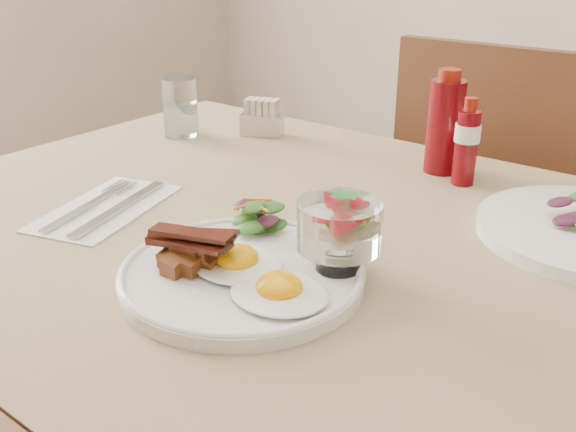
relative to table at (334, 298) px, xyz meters
The scene contains 12 objects.
table is the anchor object (origin of this frame).
chair_far 0.68m from the table, 90.00° to the left, with size 0.42×0.42×0.93m.
main_plate 0.19m from the table, 99.01° to the right, with size 0.28×0.28×0.02m, color white.
fried_eggs 0.20m from the table, 86.98° to the right, with size 0.21×0.15×0.03m.
bacon_potato_pile 0.24m from the table, 109.94° to the right, with size 0.11×0.07×0.05m.
side_salad 0.16m from the table, 138.92° to the right, with size 0.07×0.07×0.04m.
fruit_cup 0.19m from the table, 55.23° to the right, with size 0.09×0.09×0.10m.
ketchup_bottle 0.37m from the table, 91.30° to the left, with size 0.07×0.07×0.17m.
hot_sauce_bottle 0.33m from the table, 81.17° to the left, with size 0.05×0.05×0.14m.
sugar_caddy 0.50m from the table, 141.09° to the left, with size 0.09×0.07×0.07m.
water_glass 0.56m from the table, 157.62° to the left, with size 0.07×0.07×0.11m.
napkin_cutlery 0.35m from the table, 159.70° to the right, with size 0.18×0.25×0.01m.
Camera 1 is at (0.41, -0.63, 1.12)m, focal length 40.00 mm.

